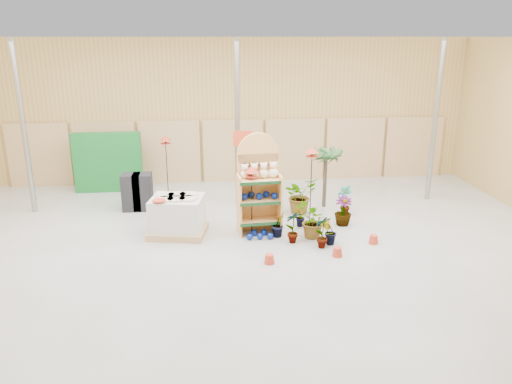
% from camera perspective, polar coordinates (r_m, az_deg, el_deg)
% --- Properties ---
extents(room, '(15.20, 12.10, 4.70)m').
position_cam_1_polar(room, '(10.90, -1.27, 5.11)').
color(room, gray).
rests_on(room, ground).
extents(display_shelf, '(1.05, 0.71, 2.39)m').
position_cam_1_polar(display_shelf, '(11.84, 0.29, 0.52)').
color(display_shelf, tan).
rests_on(display_shelf, ground).
extents(teddy_bears, '(0.88, 0.23, 0.38)m').
position_cam_1_polar(teddy_bears, '(11.62, 0.50, 2.34)').
color(teddy_bears, beige).
rests_on(teddy_bears, display_shelf).
extents(gazing_balls_shelf, '(0.88, 0.30, 0.17)m').
position_cam_1_polar(gazing_balls_shelf, '(11.75, 0.36, -0.41)').
color(gazing_balls_shelf, navy).
rests_on(gazing_balls_shelf, display_shelf).
extents(gazing_balls_floor, '(0.63, 0.39, 0.15)m').
position_cam_1_polar(gazing_balls_floor, '(11.73, 0.41, -4.93)').
color(gazing_balls_floor, navy).
rests_on(gazing_balls_floor, ground).
extents(pallet_stack, '(1.47, 1.29, 0.96)m').
position_cam_1_polar(pallet_stack, '(11.95, -8.95, -2.71)').
color(pallet_stack, '#A78458').
rests_on(pallet_stack, ground).
extents(charcoal_planters, '(0.80, 0.50, 1.00)m').
position_cam_1_polar(charcoal_planters, '(13.85, -13.40, 0.02)').
color(charcoal_planters, black).
rests_on(charcoal_planters, ground).
extents(trellis_stock, '(2.00, 0.30, 1.80)m').
position_cam_1_polar(trellis_stock, '(15.63, -16.56, 3.27)').
color(trellis_stock, '#116122').
rests_on(trellis_stock, ground).
extents(offer_sign, '(0.50, 0.08, 2.20)m').
position_cam_1_polar(offer_sign, '(13.06, -1.52, 4.31)').
color(offer_sign, gray).
rests_on(offer_sign, ground).
extents(bird_table_front, '(0.34, 0.34, 1.67)m').
position_cam_1_polar(bird_table_front, '(11.53, -0.51, 2.36)').
color(bird_table_front, black).
rests_on(bird_table_front, ground).
extents(bird_table_right, '(0.34, 0.34, 1.94)m').
position_cam_1_polar(bird_table_right, '(12.35, 6.42, 4.51)').
color(bird_table_right, black).
rests_on(bird_table_right, ground).
extents(bird_table_back, '(0.34, 0.34, 1.79)m').
position_cam_1_polar(bird_table_back, '(14.72, -10.32, 5.88)').
color(bird_table_back, black).
rests_on(bird_table_back, ground).
extents(palm, '(0.70, 0.70, 1.73)m').
position_cam_1_polar(palm, '(13.58, 8.00, 4.25)').
color(palm, '#3F3326').
rests_on(palm, ground).
extents(potted_plant_0, '(0.49, 0.42, 0.78)m').
position_cam_1_polar(potted_plant_0, '(11.41, 4.28, -3.93)').
color(potted_plant_0, '#244921').
rests_on(potted_plant_0, ground).
extents(potted_plant_1, '(0.40, 0.43, 0.62)m').
position_cam_1_polar(potted_plant_1, '(11.76, 2.54, -3.68)').
color(potted_plant_1, '#244921').
rests_on(potted_plant_1, ground).
extents(potted_plant_2, '(0.99, 0.98, 0.83)m').
position_cam_1_polar(potted_plant_2, '(11.69, 6.45, -3.35)').
color(potted_plant_2, '#244921').
rests_on(potted_plant_2, ground).
extents(potted_plant_3, '(0.48, 0.48, 0.74)m').
position_cam_1_polar(potted_plant_3, '(12.60, 9.93, -2.14)').
color(potted_plant_3, '#244921').
rests_on(potted_plant_3, ground).
extents(potted_plant_4, '(0.43, 0.50, 0.81)m').
position_cam_1_polar(potted_plant_4, '(13.31, 10.11, -0.93)').
color(potted_plant_4, '#244921').
rests_on(potted_plant_4, ground).
extents(potted_plant_5, '(0.26, 0.30, 0.51)m').
position_cam_1_polar(potted_plant_5, '(12.39, 5.08, -2.86)').
color(potted_plant_5, '#244921').
rests_on(potted_plant_5, ground).
extents(potted_plant_6, '(1.13, 1.08, 0.97)m').
position_cam_1_polar(potted_plant_6, '(13.31, 5.04, -0.36)').
color(potted_plant_6, '#244921').
rests_on(potted_plant_6, ground).
extents(potted_plant_8, '(0.49, 0.42, 0.78)m').
position_cam_1_polar(potted_plant_8, '(11.21, 7.63, -4.47)').
color(potted_plant_8, '#244921').
rests_on(potted_plant_8, ground).
extents(potted_plant_9, '(0.37, 0.31, 0.61)m').
position_cam_1_polar(potted_plant_9, '(11.42, 8.37, -4.52)').
color(potted_plant_9, '#244921').
rests_on(potted_plant_9, ground).
extents(potted_plant_11, '(0.40, 0.40, 0.67)m').
position_cam_1_polar(potted_plant_11, '(13.18, 1.88, -1.15)').
color(potted_plant_11, '#244921').
rests_on(potted_plant_11, ground).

